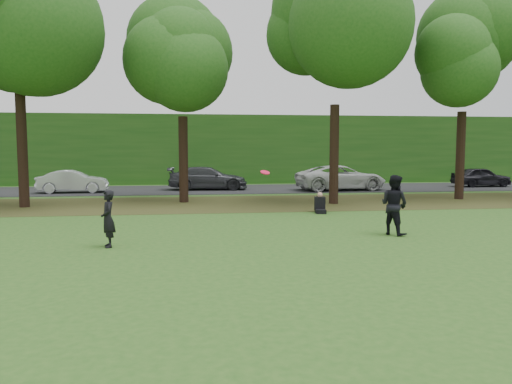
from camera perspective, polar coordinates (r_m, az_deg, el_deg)
ground at (r=11.04m, az=6.98°, el=-8.80°), size 120.00×120.00×0.00m
leaf_litter at (r=23.67m, az=-0.97°, el=-1.29°), size 60.00×7.00×0.01m
street at (r=31.60m, az=-2.66°, el=0.33°), size 70.00×7.00×0.02m
far_hedge at (r=37.47m, az=-3.48°, el=4.89°), size 70.00×3.00×5.00m
player_left at (r=13.80m, az=-16.55°, el=-2.96°), size 0.50×0.63×1.52m
player_right at (r=15.68m, az=15.51°, el=-1.43°), size 1.06×1.12×1.82m
parked_cars at (r=30.58m, az=-2.88°, el=1.54°), size 38.25×4.10×1.53m
frisbee at (r=14.15m, az=1.04°, el=2.26°), size 0.38×0.36×0.15m
seated_person at (r=20.43m, az=7.33°, el=-1.49°), size 0.50×0.78×0.83m
tree_line at (r=23.99m, az=-1.83°, el=17.63°), size 55.30×7.90×12.31m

